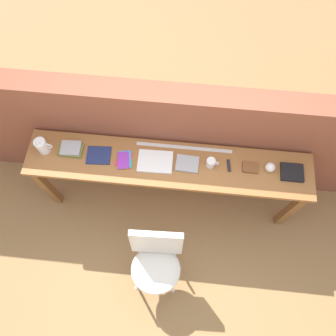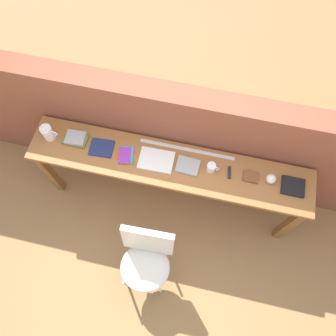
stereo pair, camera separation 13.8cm
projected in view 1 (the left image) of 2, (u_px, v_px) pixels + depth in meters
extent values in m
plane|color=#9E7547|center=(166.00, 223.00, 3.51)|extent=(40.00, 40.00, 0.00)
cube|color=brown|center=(172.00, 139.00, 3.11)|extent=(6.00, 0.20, 1.43)
cube|color=#996033|center=(169.00, 165.00, 2.85)|extent=(2.50, 0.44, 0.04)
cube|color=brown|center=(47.00, 187.00, 3.23)|extent=(0.07, 0.07, 0.84)
cube|color=brown|center=(290.00, 210.00, 3.14)|extent=(0.07, 0.07, 0.84)
cube|color=brown|center=(55.00, 158.00, 3.36)|extent=(0.07, 0.07, 0.84)
cube|color=brown|center=(289.00, 179.00, 3.26)|extent=(0.07, 0.07, 0.84)
ellipsoid|color=silver|center=(156.00, 269.00, 2.89)|extent=(0.46, 0.44, 0.08)
cube|color=silver|center=(157.00, 242.00, 2.74)|extent=(0.44, 0.12, 0.40)
cylinder|color=#B2B2B7|center=(138.00, 289.00, 3.05)|extent=(0.02, 0.02, 0.41)
cylinder|color=#B2B2B7|center=(173.00, 291.00, 3.04)|extent=(0.02, 0.02, 0.41)
cylinder|color=#B2B2B7|center=(141.00, 255.00, 3.18)|extent=(0.02, 0.02, 0.41)
cylinder|color=#B2B2B7|center=(175.00, 257.00, 3.17)|extent=(0.02, 0.02, 0.41)
cylinder|color=white|center=(42.00, 146.00, 2.81)|extent=(0.10, 0.10, 0.15)
cone|color=white|center=(37.00, 144.00, 2.72)|extent=(0.04, 0.03, 0.04)
torus|color=white|center=(48.00, 146.00, 2.80)|extent=(0.07, 0.01, 0.07)
cube|color=olive|center=(71.00, 150.00, 2.87)|extent=(0.22, 0.14, 0.03)
cube|color=#9E9EA3|center=(71.00, 148.00, 2.85)|extent=(0.18, 0.15, 0.02)
cube|color=navy|center=(99.00, 155.00, 2.85)|extent=(0.22, 0.18, 0.02)
cube|color=orange|center=(125.00, 160.00, 2.84)|extent=(0.13, 0.17, 0.00)
cube|color=green|center=(126.00, 160.00, 2.83)|extent=(0.14, 0.17, 0.00)
cube|color=#E5334C|center=(124.00, 159.00, 2.83)|extent=(0.15, 0.17, 0.00)
cube|color=#3399D8|center=(125.00, 159.00, 2.83)|extent=(0.13, 0.17, 0.00)
cube|color=purple|center=(123.00, 160.00, 2.83)|extent=(0.13, 0.18, 0.00)
cube|color=white|center=(155.00, 162.00, 2.82)|extent=(0.30, 0.22, 0.02)
cube|color=#9E9EA3|center=(187.00, 164.00, 2.81)|extent=(0.20, 0.16, 0.03)
cylinder|color=white|center=(211.00, 163.00, 2.78)|extent=(0.08, 0.08, 0.09)
torus|color=white|center=(216.00, 163.00, 2.78)|extent=(0.06, 0.01, 0.06)
cube|color=black|center=(229.00, 166.00, 2.81)|extent=(0.04, 0.11, 0.02)
cube|color=brown|center=(250.00, 167.00, 2.80)|extent=(0.13, 0.10, 0.02)
sphere|color=silver|center=(270.00, 167.00, 2.77)|extent=(0.08, 0.08, 0.08)
cube|color=black|center=(292.00, 172.00, 2.78)|extent=(0.19, 0.17, 0.03)
cube|color=silver|center=(184.00, 147.00, 2.89)|extent=(0.85, 0.03, 0.00)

